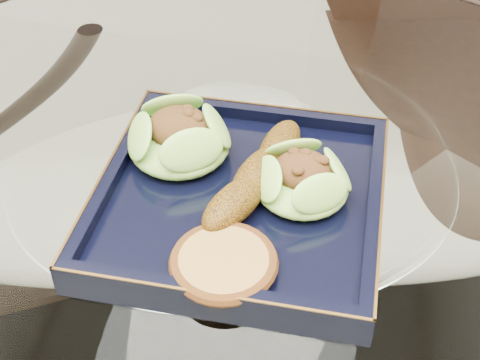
# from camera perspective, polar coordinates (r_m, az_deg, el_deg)

# --- Properties ---
(dining_table) EXTENTS (1.13, 1.13, 0.77)m
(dining_table) POSITION_cam_1_polar(r_m,az_deg,el_deg) (0.80, -0.57, -9.73)
(dining_table) COLOR white
(dining_table) RESTS_ON ground
(dining_chair) EXTENTS (0.50, 0.50, 0.95)m
(dining_chair) POSITION_cam_1_polar(r_m,az_deg,el_deg) (1.17, 16.02, 3.66)
(dining_chair) COLOR black
(dining_chair) RESTS_ON ground
(navy_plate) EXTENTS (0.28, 0.28, 0.02)m
(navy_plate) POSITION_cam_1_polar(r_m,az_deg,el_deg) (0.65, 0.00, -1.98)
(navy_plate) COLOR black
(navy_plate) RESTS_ON dining_table
(lettuce_wrap_left) EXTENTS (0.11, 0.11, 0.04)m
(lettuce_wrap_left) POSITION_cam_1_polar(r_m,az_deg,el_deg) (0.68, -5.21, 3.38)
(lettuce_wrap_left) COLOR #69AA31
(lettuce_wrap_left) RESTS_ON navy_plate
(lettuce_wrap_right) EXTENTS (0.10, 0.10, 0.03)m
(lettuce_wrap_right) POSITION_cam_1_polar(r_m,az_deg,el_deg) (0.64, 5.33, -0.19)
(lettuce_wrap_right) COLOR #61A931
(lettuce_wrap_right) RESTS_ON navy_plate
(roasted_plantain) EXTENTS (0.08, 0.17, 0.03)m
(roasted_plantain) POSITION_cam_1_polar(r_m,az_deg,el_deg) (0.64, 1.54, 0.54)
(roasted_plantain) COLOR brown
(roasted_plantain) RESTS_ON navy_plate
(crumb_patty) EXTENTS (0.08, 0.08, 0.02)m
(crumb_patty) POSITION_cam_1_polar(r_m,az_deg,el_deg) (0.57, -1.40, -7.19)
(crumb_patty) COLOR #AC8139
(crumb_patty) RESTS_ON navy_plate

